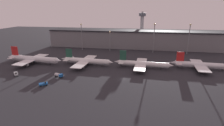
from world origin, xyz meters
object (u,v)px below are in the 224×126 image
object	(u,v)px
service_vehicle_0	(43,84)
control_tower	(142,24)
airplane_3	(202,65)
airplane_1	(86,61)
airplane_0	(33,59)
service_vehicle_1	(16,74)
service_vehicle_3	(59,75)
airplane_2	(143,64)

from	to	relation	value
service_vehicle_0	control_tower	bearing A→B (deg)	35.93
control_tower	airplane_3	bearing A→B (deg)	-67.92
airplane_3	service_vehicle_0	size ratio (longest dim) A/B	8.40
airplane_1	service_vehicle_0	xyz separation A→B (m)	(-12.59, -41.37, -2.28)
airplane_3	airplane_1	bearing A→B (deg)	-173.67
airplane_0	airplane_3	distance (m)	129.62
airplane_0	airplane_1	world-z (taller)	airplane_0
airplane_3	airplane_0	bearing A→B (deg)	-173.21
service_vehicle_0	control_tower	world-z (taller)	control_tower
service_vehicle_1	airplane_0	bearing A→B (deg)	146.62
airplane_0	service_vehicle_3	size ratio (longest dim) A/B	8.35
airplane_0	service_vehicle_1	distance (m)	26.68
airplane_2	service_vehicle_0	bearing A→B (deg)	-139.91
airplane_0	airplane_2	bearing A→B (deg)	5.81
airplane_0	service_vehicle_0	bearing A→B (deg)	-47.64
service_vehicle_0	airplane_2	bearing A→B (deg)	1.59
airplane_2	control_tower	bearing A→B (deg)	94.60
airplane_0	airplane_1	bearing A→B (deg)	7.72
airplane_1	service_vehicle_0	world-z (taller)	airplane_1
airplane_2	service_vehicle_3	distance (m)	60.33
airplane_1	service_vehicle_1	xyz separation A→B (m)	(-39.41, -29.48, -2.25)
airplane_2	service_vehicle_1	size ratio (longest dim) A/B	7.01
service_vehicle_3	airplane_2	bearing A→B (deg)	45.72
service_vehicle_0	service_vehicle_1	bearing A→B (deg)	121.06
airplane_1	service_vehicle_3	xyz separation A→B (m)	(-9.86, -27.69, -1.89)
airplane_2	service_vehicle_1	world-z (taller)	airplane_2
service_vehicle_1	airplane_1	bearing A→B (deg)	84.85
airplane_3	control_tower	distance (m)	120.75
airplane_0	service_vehicle_3	bearing A→B (deg)	-32.68
airplane_1	service_vehicle_0	size ratio (longest dim) A/B	8.06
airplane_0	control_tower	bearing A→B (deg)	57.78
control_tower	airplane_1	bearing A→B (deg)	-109.81
airplane_0	control_tower	distance (m)	146.43
service_vehicle_1	service_vehicle_0	bearing A→B (deg)	24.13
airplane_0	service_vehicle_0	distance (m)	49.09
airplane_0	airplane_1	size ratio (longest dim) A/B	1.14
airplane_2	airplane_3	size ratio (longest dim) A/B	0.98
service_vehicle_3	service_vehicle_1	bearing A→B (deg)	-158.52
airplane_1	airplane_2	world-z (taller)	airplane_2
service_vehicle_0	airplane_1	bearing A→B (deg)	38.06
airplane_0	airplane_1	distance (m)	43.48
airplane_1	service_vehicle_3	bearing A→B (deg)	-106.12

